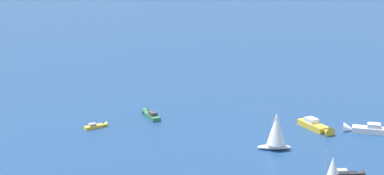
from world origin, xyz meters
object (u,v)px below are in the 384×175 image
(motorboat_outer_ring_a, at_px, (349,174))
(motorboat_outer_ring_b, at_px, (151,115))
(motorboat_inshore, at_px, (364,129))
(sailboat_mid_cluster, at_px, (276,131))
(motorboat_outer_ring_c, at_px, (317,127))
(motorboat_far_port, at_px, (97,126))

(motorboat_outer_ring_a, distance_m, motorboat_outer_ring_b, 53.08)
(motorboat_inshore, xyz_separation_m, sailboat_mid_cluster, (-17.57, 15.63, 3.26))
(motorboat_inshore, distance_m, motorboat_outer_ring_c, 10.31)
(motorboat_inshore, bearing_deg, sailboat_mid_cluster, 138.34)
(motorboat_far_port, distance_m, motorboat_outer_ring_a, 57.76)
(motorboat_far_port, distance_m, sailboat_mid_cluster, 41.27)
(motorboat_far_port, xyz_separation_m, motorboat_outer_ring_a, (-8.36, -57.16, 0.08))
(motorboat_far_port, relative_size, motorboat_outer_ring_c, 0.56)
(motorboat_outer_ring_c, bearing_deg, motorboat_inshore, -77.70)
(motorboat_outer_ring_a, height_order, motorboat_outer_ring_c, motorboat_outer_ring_c)
(motorboat_far_port, relative_size, motorboat_inshore, 0.51)
(sailboat_mid_cluster, relative_size, motorboat_outer_ring_b, 1.31)
(motorboat_far_port, xyz_separation_m, motorboat_outer_ring_c, (16.32, -46.66, 0.37))
(motorboat_outer_ring_a, relative_size, motorboat_outer_ring_c, 0.69)
(motorboat_far_port, height_order, motorboat_outer_ring_c, motorboat_outer_ring_c)
(motorboat_inshore, distance_m, motorboat_outer_ring_a, 26.88)
(sailboat_mid_cluster, bearing_deg, motorboat_outer_ring_a, -120.10)
(motorboat_far_port, distance_m, motorboat_inshore, 59.68)
(motorboat_far_port, height_order, sailboat_mid_cluster, sailboat_mid_cluster)
(motorboat_far_port, xyz_separation_m, motorboat_outer_ring_b, (11.63, -7.99, 0.17))
(motorboat_outer_ring_a, height_order, motorboat_outer_ring_b, motorboat_outer_ring_b)
(sailboat_mid_cluster, height_order, motorboat_outer_ring_b, sailboat_mid_cluster)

